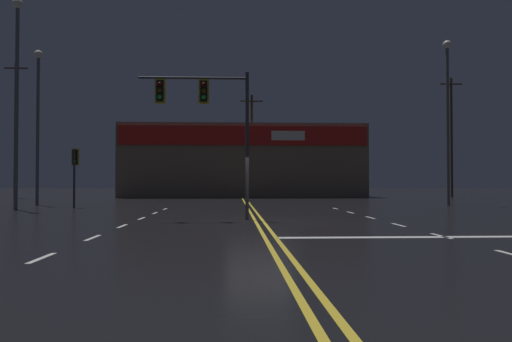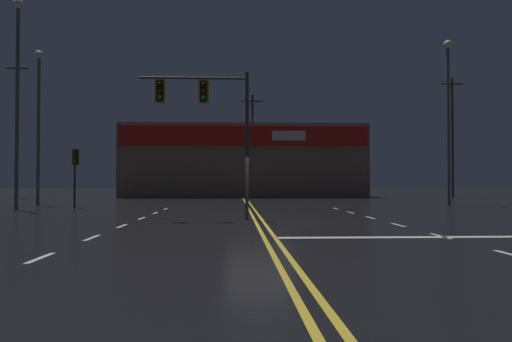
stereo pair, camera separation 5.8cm
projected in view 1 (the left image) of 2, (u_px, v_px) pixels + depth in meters
ground_plane at (259, 221)px, 19.10m from camera, size 200.00×200.00×0.00m
road_markings at (285, 224)px, 18.10m from camera, size 14.29×60.00×0.01m
traffic_signal_median at (204, 107)px, 19.92m from camera, size 4.41×0.36×5.93m
traffic_signal_corner_northwest at (75, 164)px, 29.27m from camera, size 0.42×0.36×3.48m
streetlight_near_left at (38, 107)px, 32.68m from camera, size 0.56×0.56×10.19m
streetlight_near_right at (448, 102)px, 32.40m from camera, size 0.56×0.56×10.76m
streetlight_far_right at (17, 78)px, 27.14m from camera, size 0.56×0.56×11.55m
building_backdrop at (243, 162)px, 52.46m from camera, size 24.19×10.23×7.21m
utility_pole_row at (235, 135)px, 48.38m from camera, size 44.54×0.26×12.98m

